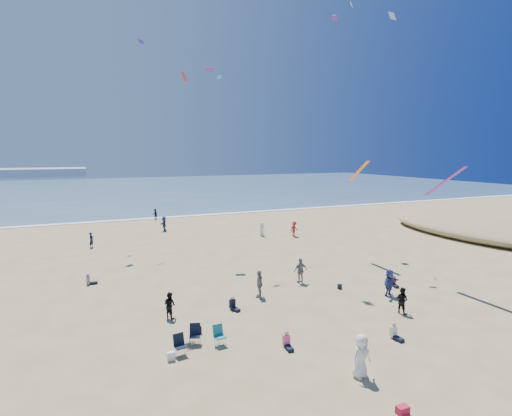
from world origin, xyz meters
name	(u,v)px	position (x,y,z in m)	size (l,w,h in m)	color
ground	(291,389)	(0.00, 0.00, 0.00)	(220.00, 220.00, 0.00)	tan
ocean	(112,190)	(0.00, 95.00, 0.03)	(220.00, 100.00, 0.06)	#476B84
surf_line	(139,219)	(0.00, 45.00, 0.04)	(220.00, 1.20, 0.08)	white
standing_flyers	(248,255)	(5.33, 17.27, 0.86)	(29.19, 45.50, 1.87)	white
seated_group	(272,302)	(2.96, 7.80, 0.42)	(20.73, 16.08, 0.84)	white
chair_cluster	(199,339)	(-2.46, 4.76, 0.50)	(2.68, 1.52, 1.00)	black
white_tote	(171,356)	(-3.93, 4.18, 0.20)	(0.35, 0.20, 0.40)	white
black_backpack	(198,330)	(-2.04, 6.34, 0.19)	(0.30, 0.22, 0.38)	black
cooler	(403,410)	(2.98, -2.99, 0.15)	(0.45, 0.30, 0.30)	red
navy_bag	(340,287)	(8.86, 9.10, 0.17)	(0.28, 0.18, 0.34)	black
kites_aloft	(308,68)	(8.57, 13.45, 15.61)	(36.86, 45.50, 28.81)	pink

